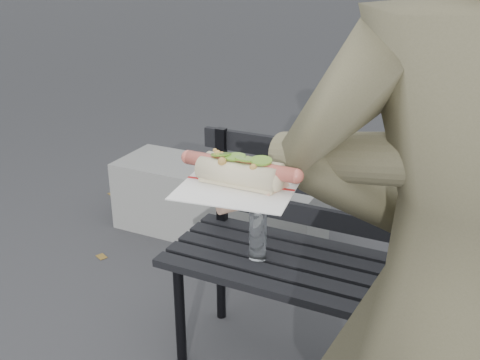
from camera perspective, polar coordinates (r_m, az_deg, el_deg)
The scene contains 4 objects.
park_bench at distance 2.06m, azimuth 13.23°, elevation -7.77°, with size 1.50×0.44×0.88m.
concrete_block at distance 3.18m, azimuth -2.23°, elevation -2.32°, with size 1.20×0.40×0.40m, color slate.
person at distance 1.09m, azimuth 21.50°, elevation -13.77°, with size 0.67×0.44×1.85m, color brown.
held_hotdog at distance 0.94m, azimuth 12.20°, elevation 1.44°, with size 0.62×0.32×0.20m.
Camera 1 is at (0.38, -0.85, 1.54)m, focal length 42.00 mm.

